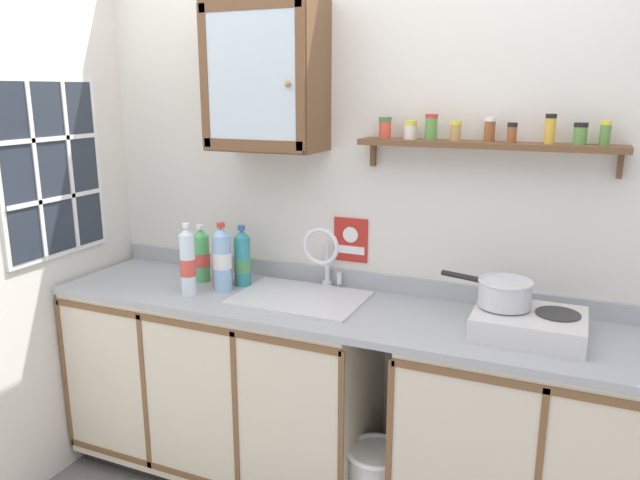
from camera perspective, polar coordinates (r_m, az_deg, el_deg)
back_wall at (r=2.75m, az=4.92°, el=2.18°), size 3.33×0.07×2.51m
lower_cabinet_run at (r=3.02m, az=-9.03°, el=-13.18°), size 1.45×0.57×0.90m
lower_cabinet_run_right at (r=2.63m, az=20.12°, el=-18.31°), size 1.08×0.57×0.90m
countertop at (r=2.57m, az=2.55°, el=-6.71°), size 2.69×0.59×0.03m
backsplash at (r=2.79m, az=4.56°, el=-3.84°), size 2.69×0.02×0.08m
sink at (r=2.69m, az=-1.66°, el=-6.09°), size 0.55×0.44×0.44m
hot_plate_stove at (r=2.40m, az=19.01°, el=-7.46°), size 0.40×0.32×0.09m
saucepan at (r=2.40m, az=16.90°, el=-4.70°), size 0.36×0.20×0.10m
bottle_detergent_teal_0 at (r=2.84m, az=-7.29°, el=-1.78°), size 0.08×0.08×0.28m
bottle_soda_green_1 at (r=2.93m, az=-11.06°, el=-1.46°), size 0.08×0.08×0.27m
bottle_water_clear_2 at (r=2.75m, az=-12.30°, el=-2.07°), size 0.07×0.07×0.32m
bottle_juice_amber_3 at (r=2.89m, az=-9.16°, el=-2.13°), size 0.08×0.08×0.22m
bottle_water_blue_4 at (r=2.77m, az=-9.17°, el=-1.78°), size 0.08×0.08×0.31m
mug at (r=2.86m, az=-9.16°, el=-3.21°), size 0.11×0.11×0.11m
wall_cabinet at (r=2.72m, az=-5.12°, el=14.98°), size 0.51×0.29×0.63m
spice_shelf at (r=2.49m, az=15.08°, el=9.00°), size 1.02×0.14×0.23m
warning_sign at (r=2.77m, az=2.90°, el=-0.02°), size 0.16×0.01×0.20m
window at (r=3.02m, az=-23.88°, el=6.11°), size 0.03×0.58×0.81m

